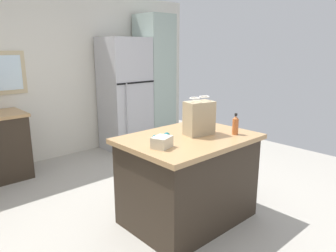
{
  "coord_description": "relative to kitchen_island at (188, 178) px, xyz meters",
  "views": [
    {
      "loc": [
        -2.1,
        -2.2,
        1.73
      ],
      "look_at": [
        0.05,
        0.16,
        0.94
      ],
      "focal_mm": 33.86,
      "sensor_mm": 36.0,
      "label": 1
    }
  ],
  "objects": [
    {
      "name": "back_wall",
      "position": [
        -0.07,
        2.81,
        0.85
      ],
      "size": [
        5.23,
        0.13,
        2.6
      ],
      "color": "silver",
      "rests_on": "ground"
    },
    {
      "name": "ear_defenders",
      "position": [
        -0.28,
        0.09,
        0.46
      ],
      "size": [
        0.2,
        0.16,
        0.06
      ],
      "color": "black",
      "rests_on": "kitchen_island"
    },
    {
      "name": "bottle",
      "position": [
        0.4,
        -0.26,
        0.53
      ],
      "size": [
        0.06,
        0.06,
        0.21
      ],
      "color": "#C66633",
      "rests_on": "kitchen_island"
    },
    {
      "name": "tall_cabinet",
      "position": [
        1.6,
        2.42,
        0.7
      ],
      "size": [
        0.53,
        0.6,
        2.3
      ],
      "color": "#9EB2A8",
      "rests_on": "ground"
    },
    {
      "name": "small_box",
      "position": [
        -0.43,
        -0.09,
        0.49
      ],
      "size": [
        0.2,
        0.18,
        0.1
      ],
      "primitive_type": "cube",
      "rotation": [
        0.0,
        0.0,
        0.33
      ],
      "color": "beige",
      "rests_on": "kitchen_island"
    },
    {
      "name": "shopping_bag",
      "position": [
        0.13,
        -0.02,
        0.61
      ],
      "size": [
        0.31,
        0.23,
        0.38
      ],
      "color": "tan",
      "rests_on": "kitchen_island"
    },
    {
      "name": "refrigerator",
      "position": [
        0.94,
        2.42,
        0.5
      ],
      "size": [
        0.75,
        0.67,
        1.9
      ],
      "color": "#B7B7BC",
      "rests_on": "ground"
    },
    {
      "name": "ground",
      "position": [
        -0.05,
        0.14,
        -0.45
      ],
      "size": [
        6.43,
        6.43,
        0.0
      ],
      "primitive_type": "plane",
      "color": "#ADA89E"
    },
    {
      "name": "kitchen_island",
      "position": [
        0.0,
        0.0,
        0.0
      ],
      "size": [
        1.28,
        0.95,
        0.89
      ],
      "color": "#33281E",
      "rests_on": "ground"
    }
  ]
}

